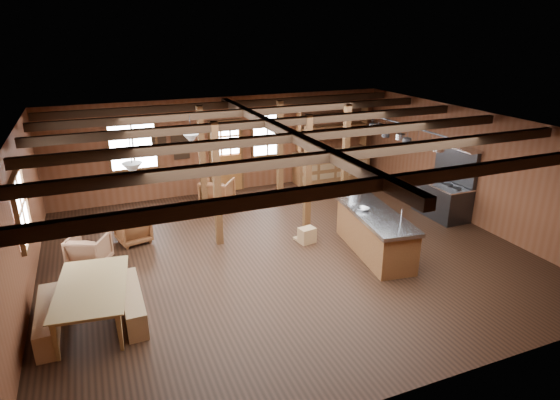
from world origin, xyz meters
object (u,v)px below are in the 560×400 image
object	(u,v)px
kitchen_island	(375,232)
commercial_range	(444,193)
armchair_a	(133,229)
armchair_b	(217,192)
armchair_c	(89,250)
dining_table	(96,304)

from	to	relation	value
kitchen_island	commercial_range	distance (m)	3.08
armchair_a	armchair_b	bearing A→B (deg)	-161.03
armchair_b	armchair_c	bearing A→B (deg)	69.57
armchair_a	armchair_c	bearing A→B (deg)	26.04
kitchen_island	armchair_a	size ratio (longest dim) A/B	3.71
commercial_range	armchair_c	xyz separation A→B (m)	(-8.61, 0.59, -0.28)
kitchen_island	dining_table	world-z (taller)	kitchen_island
armchair_a	armchair_b	world-z (taller)	armchair_b
kitchen_island	armchair_a	bearing A→B (deg)	159.83
armchair_a	armchair_b	distance (m)	2.88
dining_table	armchair_b	bearing A→B (deg)	-28.75
commercial_range	armchair_b	size ratio (longest dim) A/B	2.28
kitchen_island	armchair_c	bearing A→B (deg)	170.91
armchair_c	kitchen_island	bearing A→B (deg)	-170.71
dining_table	commercial_range	bearing A→B (deg)	-72.32
armchair_c	armchair_a	bearing A→B (deg)	-113.64
kitchen_island	dining_table	bearing A→B (deg)	-167.84
kitchen_island	commercial_range	size ratio (longest dim) A/B	1.38
commercial_range	armchair_b	xyz separation A→B (m)	(-5.25, 2.97, -0.24)
dining_table	armchair_b	world-z (taller)	armchair_b
kitchen_island	armchair_b	xyz separation A→B (m)	(-2.40, 4.13, -0.10)
kitchen_island	commercial_range	xyz separation A→B (m)	(2.85, 1.16, 0.14)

